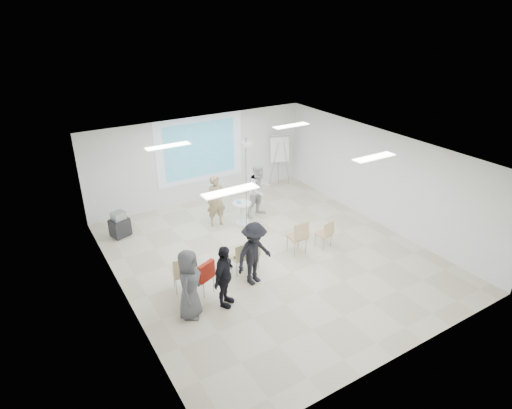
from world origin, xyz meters
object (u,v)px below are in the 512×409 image
audience_left (224,273)px  chair_left_inner (240,256)px  audience_mid (254,250)px  flipchart_easel (280,149)px  player_left (216,198)px  chair_far_left (182,272)px  chair_right_inner (299,235)px  player_right (259,187)px  av_cart (120,225)px  pedestal_table (242,212)px  chair_right_far (326,232)px  chair_center (252,252)px  chair_left_mid (205,274)px  audience_outer (189,280)px  laptop (239,256)px

audience_left → chair_left_inner: bearing=5.3°
audience_mid → flipchart_easel: bearing=36.1°
player_left → chair_far_left: player_left is taller
chair_right_inner → player_right: bearing=85.0°
player_right → flipchart_easel: size_ratio=1.04×
player_right → audience_left: (-3.14, -3.56, -0.12)m
chair_right_inner → av_cart: bearing=140.3°
chair_right_inner → av_cart: (-3.98, 3.61, -0.23)m
flipchart_easel → chair_far_left: bearing=-122.9°
pedestal_table → chair_right_far: 2.86m
player_right → chair_center: size_ratio=2.49×
pedestal_table → chair_right_far: size_ratio=0.88×
chair_far_left → chair_center: chair_far_left is taller
pedestal_table → flipchart_easel: flipchart_easel is taller
chair_left_inner → player_left: bearing=75.2°
chair_center → chair_right_inner: size_ratio=0.81×
chair_left_mid → audience_left: bearing=-95.2°
chair_left_mid → av_cart: bearing=81.8°
chair_left_mid → chair_right_far: size_ratio=1.08×
flipchart_easel → audience_outer: bearing=-118.6°
chair_left_mid → chair_left_inner: bearing=-6.9°
chair_right_far → audience_outer: size_ratio=0.45×
laptop → flipchart_easel: (4.23, 4.37, 0.96)m
chair_left_mid → chair_right_far: (3.84, 0.17, -0.04)m
pedestal_table → chair_right_far: chair_right_far is taller
chair_left_mid → audience_mid: (1.23, -0.22, 0.41)m
pedestal_table → chair_center: bearing=-113.7°
audience_mid → audience_outer: (-1.86, -0.33, -0.02)m
chair_left_mid → laptop: size_ratio=2.82×
player_right → laptop: size_ratio=6.22×
player_left → audience_outer: size_ratio=1.01×
pedestal_table → audience_left: 4.12m
player_right → chair_right_far: 2.86m
player_right → audience_outer: size_ratio=1.09×
pedestal_table → flipchart_easel: bearing=36.2°
chair_far_left → av_cart: chair_far_left is taller
chair_left_mid → audience_left: audience_left is taller
pedestal_table → audience_outer: bearing=-134.2°
pedestal_table → audience_mid: (-1.32, -2.94, 0.54)m
audience_left → chair_center: bearing=-2.5°
audience_outer → av_cart: audience_outer is taller
player_left → chair_center: player_left is taller
chair_left_inner → chair_right_far: size_ratio=1.05×
chair_right_far → flipchart_easel: 4.95m
chair_center → chair_left_mid: bearing=-152.9°
chair_center → av_cart: size_ratio=1.02×
chair_right_far → flipchart_easel: (1.52, 4.61, 0.94)m
chair_right_far → player_right: bearing=90.0°
pedestal_table → laptop: pedestal_table is taller
pedestal_table → chair_right_inner: (0.43, -2.42, 0.18)m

